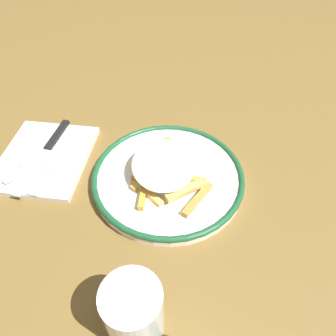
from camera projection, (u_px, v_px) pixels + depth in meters
name	position (u px, v px, depth m)	size (l,w,h in m)	color
ground_plane	(168.00, 181.00, 0.62)	(2.60, 2.60, 0.00)	brown
plate	(168.00, 177.00, 0.61)	(0.28, 0.28, 0.02)	white
fries_heap	(165.00, 169.00, 0.59)	(0.16, 0.19, 0.04)	#F7BF62
napkin	(45.00, 158.00, 0.65)	(0.17, 0.20, 0.01)	silver
fork	(54.00, 161.00, 0.64)	(0.03, 0.18, 0.01)	silver
knife	(48.00, 148.00, 0.66)	(0.03, 0.21, 0.01)	black
spoon	(20.00, 165.00, 0.63)	(0.04, 0.15, 0.01)	silver
water_glass	(133.00, 312.00, 0.41)	(0.08, 0.08, 0.10)	silver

